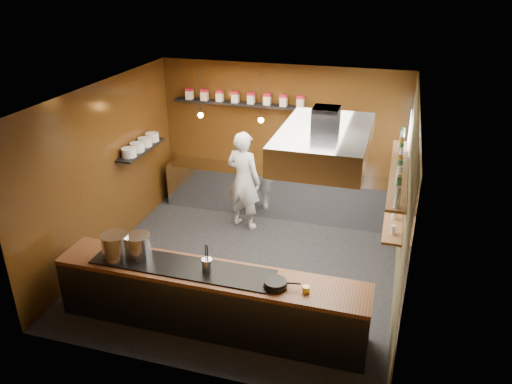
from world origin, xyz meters
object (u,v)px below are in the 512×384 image
at_px(espresso_machine, 349,169).
at_px(chef, 243,180).
at_px(stockpot_large, 116,246).
at_px(stockpot_small, 139,246).
at_px(extractor_hood, 324,142).

bearing_deg(espresso_machine, chef, -170.93).
xyz_separation_m(stockpot_large, chef, (0.91, 3.07, -0.15)).
bearing_deg(stockpot_small, stockpot_large, -154.04).
bearing_deg(extractor_hood, espresso_machine, 86.86).
relative_size(extractor_hood, chef, 1.03).
bearing_deg(extractor_hood, chef, 134.18).
bearing_deg(stockpot_small, espresso_machine, 55.94).
relative_size(espresso_machine, chef, 0.21).
bearing_deg(stockpot_small, extractor_hood, 25.18).
relative_size(stockpot_large, stockpot_small, 1.08).
relative_size(stockpot_large, chef, 0.20).
distance_m(stockpot_small, chef, 3.00).
xyz_separation_m(extractor_hood, espresso_machine, (0.14, 2.62, -1.40)).
xyz_separation_m(stockpot_large, espresso_machine, (2.81, 3.88, -0.02)).
distance_m(extractor_hood, stockpot_small, 2.99).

